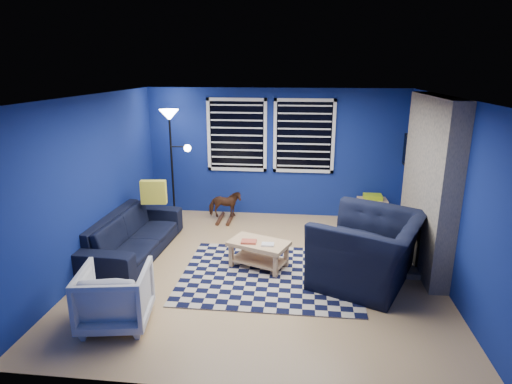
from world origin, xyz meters
TOP-DOWN VIEW (x-y plane):
  - floor at (0.00, 0.00)m, footprint 5.00×5.00m
  - ceiling at (0.00, 0.00)m, footprint 5.00×5.00m
  - wall_back at (0.00, 2.50)m, footprint 5.00×0.00m
  - wall_left at (-2.50, 0.00)m, footprint 0.00×5.00m
  - wall_right at (2.50, 0.00)m, footprint 0.00×5.00m
  - fireplace at (2.36, 0.50)m, footprint 0.65×2.00m
  - window_left at (-0.75, 2.46)m, footprint 1.17×0.06m
  - window_right at (0.55, 2.46)m, footprint 1.17×0.06m
  - tv at (2.45, 2.00)m, footprint 0.07×1.00m
  - rug at (0.12, -0.19)m, footprint 2.50×2.00m
  - sofa at (-2.08, 0.30)m, footprint 2.28×0.98m
  - armchair_big at (1.47, -0.21)m, footprint 1.87×1.78m
  - armchair_bent at (-1.55, -1.57)m, footprint 0.87×0.89m
  - rocking_horse at (-0.93, 1.99)m, footprint 0.40×0.66m
  - coffee_table at (-0.07, 0.06)m, footprint 0.98×0.77m
  - cabinet at (1.89, 2.25)m, footprint 0.55×0.37m
  - floor_lamp at (-1.91, 1.99)m, footprint 0.58×0.36m
  - throw_pillow at (-1.93, 0.92)m, footprint 0.43×0.17m

SIDE VIEW (x-z plane):
  - floor at x=0.00m, z-range 0.00..0.00m
  - rug at x=0.12m, z-range 0.00..0.02m
  - cabinet at x=1.89m, z-range -0.03..0.51m
  - coffee_table at x=-0.07m, z-range 0.08..0.51m
  - sofa at x=-2.08m, z-range 0.00..0.65m
  - rocking_horse at x=-0.93m, z-range 0.07..0.59m
  - armchair_bent at x=-1.55m, z-range 0.00..0.71m
  - armchair_big at x=1.47m, z-range 0.00..0.95m
  - throw_pillow at x=-1.93m, z-range 0.65..1.05m
  - fireplace at x=2.36m, z-range -0.05..2.45m
  - wall_back at x=0.00m, z-range -1.25..3.75m
  - wall_left at x=-2.50m, z-range -1.25..3.75m
  - wall_right at x=2.50m, z-range -1.25..3.75m
  - tv at x=2.45m, z-range 1.11..1.69m
  - window_left at x=-0.75m, z-range 0.89..2.31m
  - window_right at x=0.55m, z-range 0.89..2.31m
  - floor_lamp at x=-1.91m, z-range 0.68..2.80m
  - ceiling at x=0.00m, z-range 2.50..2.50m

